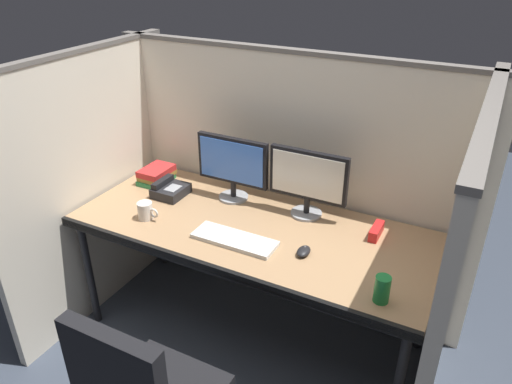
% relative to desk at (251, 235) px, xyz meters
% --- Properties ---
extents(ground_plane, '(8.00, 8.00, 0.00)m').
position_rel_desk_xyz_m(ground_plane, '(0.00, -0.29, -0.69)').
color(ground_plane, '#383F4C').
extents(cubicle_partition_rear, '(2.21, 0.06, 1.57)m').
position_rel_desk_xyz_m(cubicle_partition_rear, '(0.00, 0.46, 0.10)').
color(cubicle_partition_rear, beige).
rests_on(cubicle_partition_rear, ground).
extents(cubicle_partition_left, '(0.06, 1.41, 1.57)m').
position_rel_desk_xyz_m(cubicle_partition_left, '(-0.99, -0.09, 0.10)').
color(cubicle_partition_left, beige).
rests_on(cubicle_partition_left, ground).
extents(cubicle_partition_right, '(0.06, 1.41, 1.57)m').
position_rel_desk_xyz_m(cubicle_partition_right, '(0.99, -0.09, 0.10)').
color(cubicle_partition_right, beige).
rests_on(cubicle_partition_right, ground).
extents(desk, '(1.90, 0.80, 0.74)m').
position_rel_desk_xyz_m(desk, '(0.00, 0.00, 0.00)').
color(desk, '#997551').
rests_on(desk, ground).
extents(monitor_left, '(0.43, 0.17, 0.37)m').
position_rel_desk_xyz_m(monitor_left, '(-0.24, 0.24, 0.27)').
color(monitor_left, gray).
rests_on(monitor_left, desk).
extents(monitor_right, '(0.43, 0.17, 0.37)m').
position_rel_desk_xyz_m(monitor_right, '(0.21, 0.26, 0.27)').
color(monitor_right, gray).
rests_on(monitor_right, desk).
extents(keyboard_main, '(0.43, 0.15, 0.02)m').
position_rel_desk_xyz_m(keyboard_main, '(-0.01, -0.15, 0.06)').
color(keyboard_main, silver).
rests_on(keyboard_main, desk).
extents(computer_mouse, '(0.06, 0.10, 0.04)m').
position_rel_desk_xyz_m(computer_mouse, '(0.34, -0.10, 0.07)').
color(computer_mouse, black).
rests_on(computer_mouse, desk).
extents(soda_can, '(0.07, 0.07, 0.12)m').
position_rel_desk_xyz_m(soda_can, '(0.75, -0.26, 0.11)').
color(soda_can, '#197233').
rests_on(soda_can, desk).
extents(book_stack, '(0.15, 0.22, 0.09)m').
position_rel_desk_xyz_m(book_stack, '(-0.77, 0.21, 0.09)').
color(book_stack, '#26723F').
rests_on(book_stack, desk).
extents(red_stapler, '(0.04, 0.15, 0.06)m').
position_rel_desk_xyz_m(red_stapler, '(0.60, 0.22, 0.08)').
color(red_stapler, red).
rests_on(red_stapler, desk).
extents(desk_phone, '(0.17, 0.19, 0.09)m').
position_rel_desk_xyz_m(desk_phone, '(-0.59, 0.10, 0.08)').
color(desk_phone, black).
rests_on(desk_phone, desk).
extents(coffee_mug, '(0.13, 0.08, 0.09)m').
position_rel_desk_xyz_m(coffee_mug, '(-0.54, -0.18, 0.10)').
color(coffee_mug, silver).
rests_on(coffee_mug, desk).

